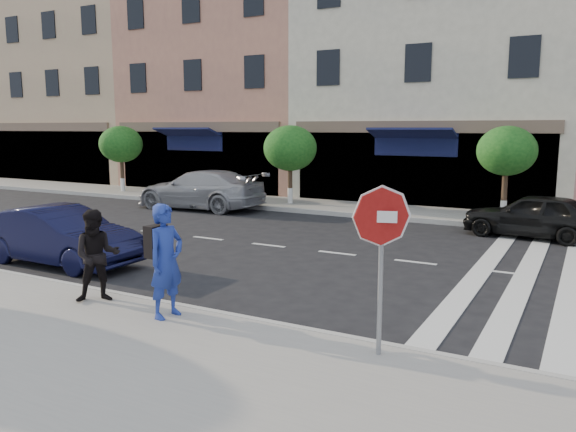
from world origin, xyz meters
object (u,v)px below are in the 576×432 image
object	(u,v)px
walker	(97,256)
car_near_mid	(60,236)
stop_sign	(381,232)
car_far_mid	(533,216)
photographer	(166,261)
car_far_left	(200,190)

from	to	relation	value
walker	car_near_mid	distance (m)	3.80
stop_sign	car_far_mid	size ratio (longest dim) A/B	0.59
stop_sign	car_near_mid	distance (m)	8.60
photographer	car_far_mid	bearing A→B (deg)	-16.17
walker	car_far_mid	world-z (taller)	walker
photographer	car_far_mid	xyz separation A→B (m)	(4.41, 10.56, -0.41)
stop_sign	car_far_mid	world-z (taller)	stop_sign
car_far_mid	photographer	bearing A→B (deg)	-15.21
stop_sign	car_far_left	bearing A→B (deg)	118.02
car_near_mid	walker	bearing A→B (deg)	-120.40
walker	car_far_left	distance (m)	12.13
walker	car_near_mid	xyz separation A→B (m)	(-3.27, 1.92, -0.29)
photographer	car_far_left	world-z (taller)	photographer
walker	car_far_mid	size ratio (longest dim) A/B	0.42
photographer	walker	bearing A→B (deg)	94.39
stop_sign	photographer	world-z (taller)	stop_sign
photographer	car_far_mid	world-z (taller)	photographer
car_far_mid	walker	bearing A→B (deg)	-22.29
car_far_mid	stop_sign	bearing A→B (deg)	2.27
car_near_mid	car_far_left	xyz separation A→B (m)	(-2.61, 8.69, 0.09)
car_near_mid	car_far_mid	distance (m)	12.63
walker	car_far_mid	distance (m)	12.09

